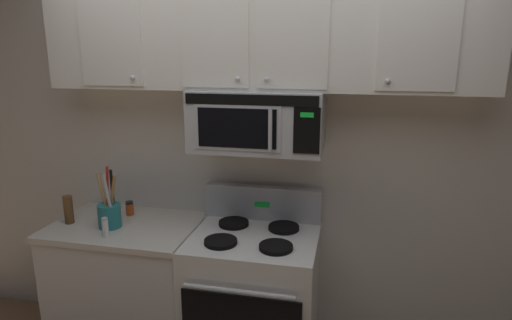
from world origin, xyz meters
TOP-DOWN VIEW (x-y plane):
  - back_wall at (0.00, 0.79)m, footprint 5.20×0.10m
  - stove_range at (0.00, 0.42)m, footprint 0.76×0.69m
  - over_range_microwave at (-0.00, 0.54)m, footprint 0.76×0.43m
  - upper_cabinets at (-0.00, 0.57)m, footprint 2.50×0.36m
  - counter_segment at (-0.84, 0.43)m, footprint 0.93×0.65m
  - utensil_crock_teal at (-0.90, 0.36)m, footprint 0.15×0.14m
  - salt_shaker at (-0.85, 0.23)m, footprint 0.04×0.04m
  - pepper_mill at (-1.19, 0.36)m, footprint 0.06×0.06m
  - spice_jar at (-0.89, 0.58)m, footprint 0.05×0.05m

SIDE VIEW (x-z plane):
  - counter_segment at x=-0.84m, z-range 0.00..0.90m
  - stove_range at x=0.00m, z-range -0.09..1.03m
  - spice_jar at x=-0.89m, z-range 0.90..0.99m
  - salt_shaker at x=-0.85m, z-range 0.90..1.02m
  - pepper_mill at x=-1.19m, z-range 0.90..1.08m
  - utensil_crock_teal at x=-0.90m, z-range 0.80..1.19m
  - back_wall at x=0.00m, z-range 0.00..2.70m
  - over_range_microwave at x=0.00m, z-range 1.40..1.75m
  - upper_cabinets at x=0.00m, z-range 1.75..2.30m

